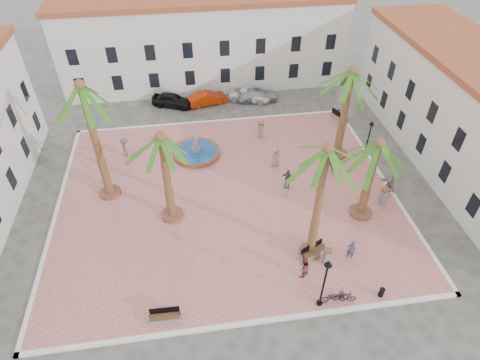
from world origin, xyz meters
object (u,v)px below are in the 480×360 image
(palm_sw, at_px, (162,148))
(bench_se, at_px, (313,253))
(palm_e, at_px, (377,153))
(pedestrian_east, at_px, (389,186))
(palm_ne, at_px, (351,82))
(bench_ne, at_px, (339,117))
(lamppost_e, at_px, (369,134))
(palm_nw, at_px, (83,98))
(car_silver, at_px, (258,95))
(lamppost_s, at_px, (326,276))
(bollard_n, at_px, (261,130))
(pedestrian_north, at_px, (125,147))
(bollard_e, at_px, (384,196))
(bicycle_a, at_px, (334,297))
(car_red, at_px, (207,98))
(cyclist_b, at_px, (303,267))
(pedestrian_fountain_a, at_px, (275,157))
(bench_s, at_px, (165,317))
(palm_s, at_px, (326,161))
(bollard_se, at_px, (327,256))
(cyclist_a, at_px, (351,249))
(fountain, at_px, (196,152))
(litter_bin, at_px, (381,292))
(car_black, at_px, (172,100))
(pedestrian_fountain_b, at_px, (287,179))
(car_white, at_px, (250,95))
(bicycle_b, at_px, (344,296))

(palm_sw, distance_m, bench_se, 12.16)
(palm_e, bearing_deg, pedestrian_east, 30.80)
(palm_ne, relative_size, bench_ne, 4.05)
(lamppost_e, bearing_deg, palm_nw, -176.25)
(bench_se, relative_size, car_silver, 0.44)
(lamppost_s, bearing_deg, palm_ne, 67.36)
(bollard_n, bearing_deg, pedestrian_north, -175.12)
(palm_e, relative_size, bench_se, 3.45)
(palm_e, height_order, bollard_e, palm_e)
(bicycle_a, height_order, car_red, car_red)
(pedestrian_north, relative_size, pedestrian_east, 0.95)
(bollard_n, relative_size, cyclist_b, 0.91)
(lamppost_s, bearing_deg, cyclist_b, 102.89)
(bollard_e, distance_m, pedestrian_fountain_a, 9.24)
(pedestrian_fountain_a, bearing_deg, pedestrian_north, 135.04)
(pedestrian_fountain_a, height_order, car_red, pedestrian_fountain_a)
(lamppost_e, bearing_deg, bench_s, -142.90)
(palm_s, distance_m, bench_s, 12.86)
(palm_sw, relative_size, lamppost_s, 1.80)
(bollard_se, bearing_deg, lamppost_s, -114.21)
(palm_s, relative_size, pedestrian_north, 5.12)
(cyclist_a, distance_m, pedestrian_north, 20.72)
(fountain, bearing_deg, pedestrian_fountain_a, -20.70)
(bench_ne, relative_size, pedestrian_north, 1.16)
(palm_s, distance_m, bench_ne, 19.08)
(fountain, xyz_separation_m, lamppost_s, (6.36, -16.10, 2.52))
(palm_sw, relative_size, bench_s, 4.04)
(litter_bin, distance_m, pedestrian_fountain_a, 14.11)
(cyclist_a, distance_m, car_black, 24.73)
(bench_s, xyz_separation_m, cyclist_a, (12.25, 2.87, 0.50))
(fountain, bearing_deg, lamppost_s, -68.45)
(lamppost_s, relative_size, bollard_se, 3.29)
(litter_bin, distance_m, pedestrian_fountain_b, 11.17)
(palm_nw, xyz_separation_m, bicycle_a, (14.29, -11.96, -7.96))
(cyclist_b, height_order, car_red, cyclist_b)
(lamppost_e, bearing_deg, car_black, 144.26)
(lamppost_s, relative_size, bollard_n, 2.65)
(bollard_n, bearing_deg, cyclist_b, -90.87)
(palm_ne, bearing_deg, lamppost_e, -23.36)
(car_red, bearing_deg, palm_s, -179.73)
(cyclist_a, height_order, car_white, cyclist_a)
(fountain, distance_m, bicycle_b, 17.89)
(pedestrian_fountain_a, height_order, pedestrian_fountain_b, pedestrian_fountain_b)
(lamppost_s, distance_m, car_silver, 25.14)
(bench_ne, relative_size, bollard_e, 1.36)
(litter_bin, bearing_deg, palm_e, 78.53)
(palm_sw, height_order, pedestrian_north, palm_sw)
(litter_bin, bearing_deg, pedestrian_north, 134.15)
(pedestrian_fountain_b, relative_size, pedestrian_east, 0.95)
(palm_ne, relative_size, bicycle_a, 4.35)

